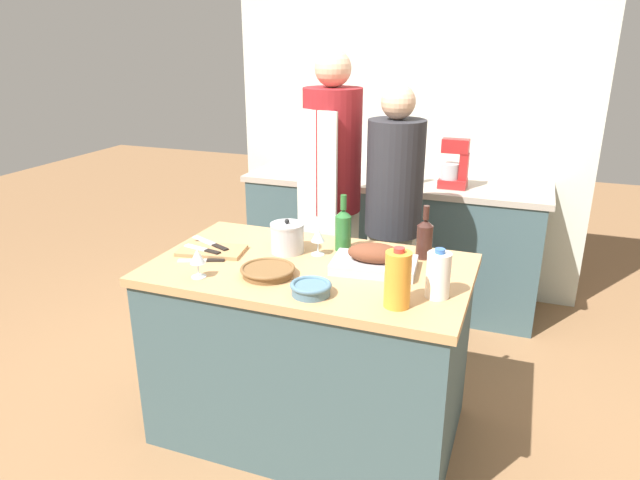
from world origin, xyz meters
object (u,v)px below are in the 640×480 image
condiment_bottle_extra (302,163)px  person_cook_aproned (332,188)px  cutting_board (212,251)px  condiment_bottle_short (417,169)px  mixing_bowl (311,288)px  wine_glass_right (318,236)px  knife_chef (211,244)px  wicker_basket (268,271)px  juice_jug (398,279)px  condiment_bottle_tall (301,158)px  wine_bottle_dark (425,238)px  person_cook_guest (393,213)px  wine_bottle_green (343,229)px  roasting_pan (374,260)px  milk_jug (438,275)px  knife_bread (203,249)px  stock_pot (287,238)px  knife_paring (203,260)px  stand_mixer (454,168)px  wine_glass_left (197,257)px

condiment_bottle_extra → person_cook_aproned: person_cook_aproned is taller
cutting_board → condiment_bottle_short: bearing=66.6°
cutting_board → mixing_bowl: bearing=-23.7°
wine_glass_right → condiment_bottle_short: (0.18, 1.39, 0.04)m
knife_chef → wicker_basket: bearing=-27.6°
wine_glass_right → juice_jug: bearing=-40.2°
cutting_board → mixing_bowl: mixing_bowl is taller
condiment_bottle_tall → wine_bottle_dark: bearing=-49.7°
wine_bottle_dark → person_cook_guest: size_ratio=0.16×
cutting_board → condiment_bottle_short: (0.67, 1.54, 0.13)m
juice_jug → condiment_bottle_extra: bearing=122.4°
wine_bottle_green → wine_bottle_dark: 0.39m
wine_glass_right → wine_bottle_dark: bearing=16.2°
roasting_pan → milk_jug: size_ratio=1.92×
wine_bottle_dark → condiment_bottle_extra: wine_bottle_dark is taller
knife_bread → condiment_bottle_extra: condiment_bottle_extra is taller
wine_bottle_dark → knife_chef: (-1.00, -0.23, -0.08)m
stock_pot → knife_bread: 0.40m
milk_jug → person_cook_guest: person_cook_guest is taller
knife_chef → wine_glass_right: bearing=10.4°
milk_jug → condiment_bottle_short: bearing=104.4°
milk_jug → knife_bread: (-1.12, 0.08, -0.07)m
condiment_bottle_extra → wicker_basket: bearing=-72.5°
knife_bread → wine_glass_right: bearing=19.3°
milk_jug → condiment_bottle_extra: 2.04m
stock_pot → condiment_bottle_short: 1.45m
mixing_bowl → juice_jug: bearing=3.4°
condiment_bottle_short → cutting_board: bearing=-113.4°
roasting_pan → wine_glass_right: bearing=164.0°
milk_jug → knife_paring: (-1.07, -0.00, -0.09)m
wine_bottle_green → condiment_bottle_short: wine_bottle_green is taller
wicker_basket → condiment_bottle_extra: (-0.53, 1.66, 0.10)m
knife_chef → knife_bread: same height
roasting_pan → condiment_bottle_extra: size_ratio=2.13×
mixing_bowl → knife_paring: mixing_bowl is taller
wine_glass_right → knife_chef: bearing=-169.6°
stock_pot → condiment_bottle_extra: 1.46m
milk_jug → wicker_basket: bearing=-176.4°
juice_jug → wine_glass_right: bearing=139.8°
wicker_basket → person_cook_guest: size_ratio=0.15×
wine_bottle_dark → wine_glass_right: size_ratio=1.93×
knife_paring → condiment_bottle_short: (0.65, 1.66, 0.13)m
knife_paring → knife_bread: knife_bread is taller
wine_glass_right → condiment_bottle_short: 1.40m
wicker_basket → knife_bread: (-0.40, 0.13, -0.00)m
knife_bread → stand_mixer: size_ratio=0.67×
wine_bottle_dark → milk_jug: bearing=-71.9°
milk_jug → wine_glass_left: bearing=-170.5°
juice_jug → knife_bread: size_ratio=1.12×
wine_bottle_green → roasting_pan: bearing=-42.0°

